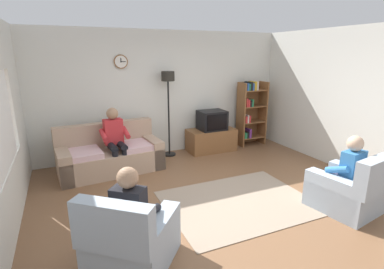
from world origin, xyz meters
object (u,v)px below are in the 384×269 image
(tv, at_px, (212,120))
(armchair_near_bookshelf, at_px, (348,191))
(tv_stand, at_px, (211,140))
(armchair_near_window, at_px, (131,240))
(couch, at_px, (110,155))
(person_in_left_armchair, at_px, (134,210))
(bookshelf, at_px, (250,111))
(floor_lamp, at_px, (168,90))
(person_in_right_armchair, at_px, (345,169))
(person_on_couch, at_px, (115,137))

(tv, relative_size, armchair_near_bookshelf, 0.60)
(tv_stand, height_order, armchair_near_window, armchair_near_window)
(couch, height_order, person_in_left_armchair, person_in_left_armchair)
(couch, height_order, bookshelf, bookshelf)
(tv_stand, bearing_deg, couch, -172.43)
(tv, relative_size, armchair_near_window, 0.51)
(bookshelf, bearing_deg, person_in_left_armchair, -139.33)
(tv, xyz_separation_m, bookshelf, (1.09, 0.10, 0.10))
(couch, height_order, floor_lamp, floor_lamp)
(tv, xyz_separation_m, person_in_left_armchair, (-2.52, -3.01, -0.13))
(bookshelf, height_order, person_in_left_armchair, bookshelf)
(person_in_right_armchair, bearing_deg, person_on_couch, 135.75)
(armchair_near_bookshelf, xyz_separation_m, person_on_couch, (-2.80, 2.80, 0.41))
(couch, xyz_separation_m, person_in_right_armchair, (2.89, -2.82, 0.29))
(armchair_near_window, bearing_deg, person_on_couch, 83.12)
(armchair_near_window, relative_size, person_on_couch, 0.96)
(floor_lamp, bearing_deg, armchair_near_window, -116.21)
(couch, xyz_separation_m, bookshelf, (3.45, 0.39, 0.53))
(floor_lamp, relative_size, armchair_near_bookshelf, 1.85)
(floor_lamp, bearing_deg, couch, -163.07)
(person_in_right_armchair, bearing_deg, armchair_near_bookshelf, -80.40)
(tv_stand, bearing_deg, armchair_near_bookshelf, -80.41)
(couch, xyz_separation_m, tv, (2.36, 0.29, 0.42))
(armchair_near_window, height_order, armchair_near_bookshelf, same)
(tv_stand, height_order, person_on_couch, person_on_couch)
(couch, height_order, person_in_right_armchair, person_in_right_armchair)
(armchair_near_window, bearing_deg, bookshelf, 40.85)
(tv_stand, bearing_deg, armchair_near_window, -129.72)
(tv_stand, height_order, tv, tv)
(couch, relative_size, bookshelf, 1.25)
(bookshelf, bearing_deg, floor_lamp, 179.26)
(tv_stand, bearing_deg, person_in_right_armchair, -80.41)
(bookshelf, relative_size, person_in_left_armchair, 1.41)
(tv_stand, xyz_separation_m, bookshelf, (1.09, 0.07, 0.58))
(bookshelf, distance_m, person_in_left_armchair, 4.77)
(couch, bearing_deg, armchair_near_window, -94.56)
(floor_lamp, bearing_deg, person_in_left_armchair, -115.86)
(person_in_left_armchair, height_order, person_in_right_armchair, same)
(bookshelf, height_order, armchair_near_window, bookshelf)
(tv, bearing_deg, armchair_near_bookshelf, -80.34)
(floor_lamp, relative_size, person_on_couch, 1.49)
(tv, xyz_separation_m, floor_lamp, (-1.00, 0.12, 0.72))
(couch, relative_size, tv_stand, 1.79)
(person_on_couch, bearing_deg, bookshelf, 8.40)
(tv_stand, height_order, floor_lamp, floor_lamp)
(bookshelf, distance_m, floor_lamp, 2.18)
(couch, bearing_deg, person_in_left_armchair, -93.47)
(floor_lamp, bearing_deg, tv_stand, -5.64)
(tv_stand, height_order, armchair_near_bookshelf, armchair_near_bookshelf)
(person_in_right_armchair, bearing_deg, tv, 99.67)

